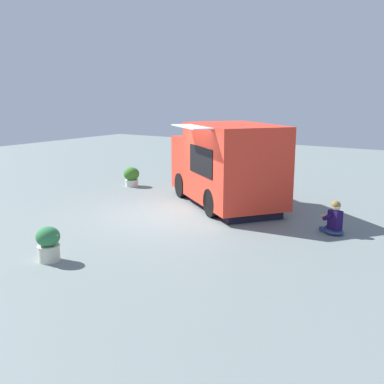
{
  "coord_description": "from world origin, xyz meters",
  "views": [
    {
      "loc": [
        -10.53,
        -7.64,
        3.46
      ],
      "look_at": [
        -0.09,
        -0.83,
        0.78
      ],
      "focal_mm": 42.64,
      "sensor_mm": 36.0,
      "label": 1
    }
  ],
  "objects_px": {
    "food_truck": "(226,167)",
    "planter_flowering_far": "(48,243)",
    "person_customer": "(334,220)",
    "planter_flowering_near": "(131,176)"
  },
  "relations": [
    {
      "from": "food_truck",
      "to": "planter_flowering_far",
      "type": "bearing_deg",
      "value": 173.69
    },
    {
      "from": "food_truck",
      "to": "person_customer",
      "type": "bearing_deg",
      "value": -107.12
    },
    {
      "from": "food_truck",
      "to": "planter_flowering_near",
      "type": "height_order",
      "value": "food_truck"
    },
    {
      "from": "person_customer",
      "to": "planter_flowering_far",
      "type": "height_order",
      "value": "person_customer"
    },
    {
      "from": "food_truck",
      "to": "planter_flowering_far",
      "type": "xyz_separation_m",
      "value": [
        -6.4,
        0.71,
        -0.84
      ]
    },
    {
      "from": "food_truck",
      "to": "planter_flowering_near",
      "type": "relative_size",
      "value": 6.84
    },
    {
      "from": "planter_flowering_near",
      "to": "planter_flowering_far",
      "type": "height_order",
      "value": "planter_flowering_far"
    },
    {
      "from": "person_customer",
      "to": "planter_flowering_near",
      "type": "distance_m",
      "value": 8.49
    },
    {
      "from": "food_truck",
      "to": "person_customer",
      "type": "distance_m",
      "value": 4.04
    },
    {
      "from": "planter_flowering_near",
      "to": "planter_flowering_far",
      "type": "relative_size",
      "value": 0.97
    }
  ]
}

